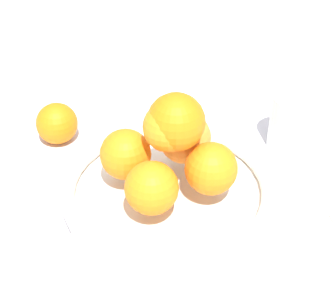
% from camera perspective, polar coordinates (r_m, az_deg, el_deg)
% --- Properties ---
extents(ground_plane, '(4.00, 4.00, 0.00)m').
position_cam_1_polar(ground_plane, '(0.78, 0.00, -6.09)').
color(ground_plane, silver).
extents(fruit_bowl, '(0.29, 0.29, 0.04)m').
position_cam_1_polar(fruit_bowl, '(0.77, 0.00, -5.07)').
color(fruit_bowl, silver).
rests_on(fruit_bowl, ground_plane).
extents(orange_pile, '(0.18, 0.19, 0.13)m').
position_cam_1_polar(orange_pile, '(0.73, 0.30, -0.63)').
color(orange_pile, orange).
rests_on(orange_pile, fruit_bowl).
extents(stray_orange, '(0.07, 0.07, 0.07)m').
position_cam_1_polar(stray_orange, '(0.89, -11.22, 1.87)').
color(stray_orange, orange).
rests_on(stray_orange, ground_plane).
extents(drinking_glass, '(0.07, 0.07, 0.09)m').
position_cam_1_polar(drinking_glass, '(0.88, 12.54, 1.98)').
color(drinking_glass, silver).
rests_on(drinking_glass, ground_plane).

